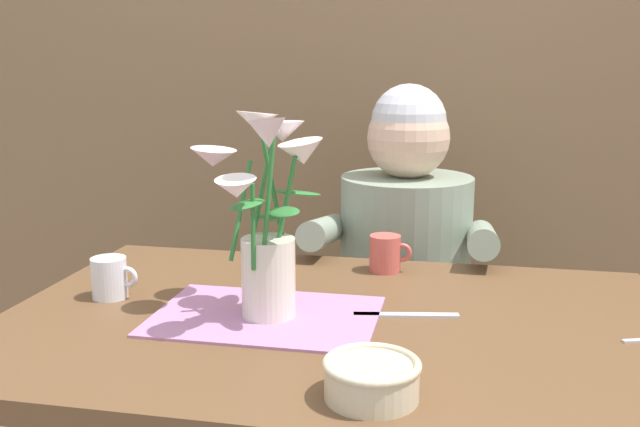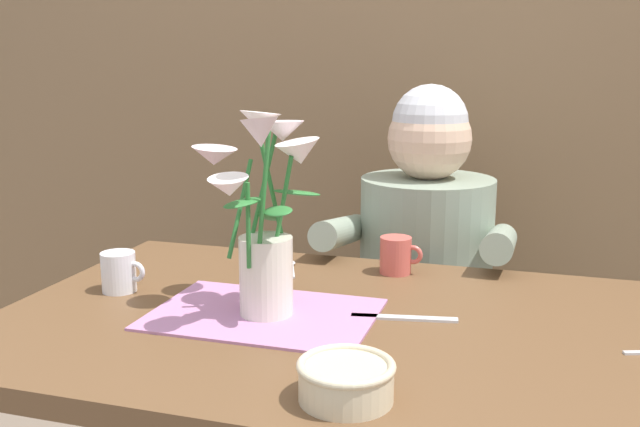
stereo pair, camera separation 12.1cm
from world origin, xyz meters
name	(u,v)px [view 2 (the right image)]	position (x,y,z in m)	size (l,w,h in m)	color
wood_panel_backdrop	(428,40)	(0.00, 1.05, 1.25)	(4.00, 0.10, 2.50)	brown
dining_table	(330,369)	(0.00, 0.00, 0.64)	(1.20, 0.80, 0.74)	brown
seated_person	(424,305)	(0.08, 0.62, 0.56)	(0.45, 0.47, 1.14)	#4C4C56
striped_placemat	(264,314)	(-0.12, -0.02, 0.74)	(0.40, 0.28, 0.01)	#B275A3
flower_vase	(264,215)	(-0.12, -0.02, 0.93)	(0.26, 0.29, 0.37)	silver
ceramic_bowl	(346,379)	(0.11, -0.29, 0.77)	(0.14, 0.14, 0.06)	beige
dinner_knife	(404,318)	(0.13, 0.03, 0.74)	(0.19, 0.02, 0.01)	silver
ceramic_mug	(396,255)	(0.06, 0.31, 0.78)	(0.09, 0.07, 0.08)	#CC564C
coffee_cup	(119,272)	(-0.44, 0.02, 0.78)	(0.09, 0.07, 0.08)	silver
spoon_0	(291,267)	(-0.17, 0.28, 0.74)	(0.06, 0.12, 0.01)	silver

